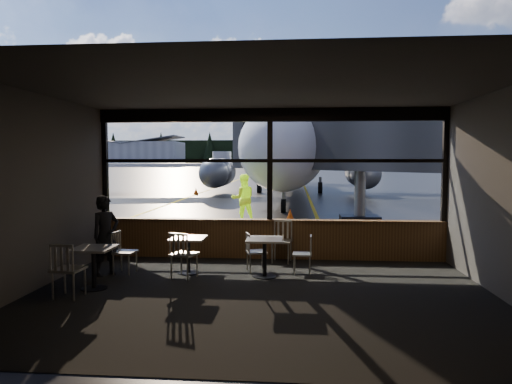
# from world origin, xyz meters

# --- Properties ---
(ground_plane) EXTENTS (520.00, 520.00, 0.00)m
(ground_plane) POSITION_xyz_m (0.00, 120.00, 0.00)
(ground_plane) COLOR black
(ground_plane) RESTS_ON ground
(carpet_floor) EXTENTS (8.00, 6.00, 0.01)m
(carpet_floor) POSITION_xyz_m (0.00, -3.00, 0.01)
(carpet_floor) COLOR black
(carpet_floor) RESTS_ON ground
(ceiling) EXTENTS (8.00, 6.00, 0.04)m
(ceiling) POSITION_xyz_m (0.00, -3.00, 3.50)
(ceiling) COLOR #38332D
(ceiling) RESTS_ON ground
(wall_left) EXTENTS (0.04, 6.00, 3.50)m
(wall_left) POSITION_xyz_m (-4.00, -3.00, 1.75)
(wall_left) COLOR #443E37
(wall_left) RESTS_ON ground
(wall_right) EXTENTS (0.04, 6.00, 3.50)m
(wall_right) POSITION_xyz_m (4.00, -3.00, 1.75)
(wall_right) COLOR #443E37
(wall_right) RESTS_ON ground
(wall_back) EXTENTS (8.00, 0.04, 3.50)m
(wall_back) POSITION_xyz_m (0.00, -6.00, 1.75)
(wall_back) COLOR #443E37
(wall_back) RESTS_ON ground
(window_sill) EXTENTS (8.00, 0.28, 0.90)m
(window_sill) POSITION_xyz_m (0.00, 0.00, 0.45)
(window_sill) COLOR #4F3118
(window_sill) RESTS_ON ground
(window_header) EXTENTS (8.00, 0.18, 0.30)m
(window_header) POSITION_xyz_m (0.00, 0.00, 3.35)
(window_header) COLOR black
(window_header) RESTS_ON ground
(mullion_left) EXTENTS (0.12, 0.12, 2.60)m
(mullion_left) POSITION_xyz_m (-3.95, 0.00, 2.20)
(mullion_left) COLOR black
(mullion_left) RESTS_ON ground
(mullion_centre) EXTENTS (0.12, 0.12, 2.60)m
(mullion_centre) POSITION_xyz_m (0.00, 0.00, 2.20)
(mullion_centre) COLOR black
(mullion_centre) RESTS_ON ground
(mullion_right) EXTENTS (0.12, 0.12, 2.60)m
(mullion_right) POSITION_xyz_m (3.95, 0.00, 2.20)
(mullion_right) COLOR black
(mullion_right) RESTS_ON ground
(window_transom) EXTENTS (8.00, 0.10, 0.08)m
(window_transom) POSITION_xyz_m (0.00, 0.00, 2.30)
(window_transom) COLOR black
(window_transom) RESTS_ON ground
(airliner) EXTENTS (28.61, 34.17, 10.33)m
(airliner) POSITION_xyz_m (0.25, 20.92, 5.17)
(airliner) COLOR white
(airliner) RESTS_ON ground_plane
(jet_bridge) EXTENTS (8.41, 10.27, 4.48)m
(jet_bridge) POSITION_xyz_m (3.60, 5.50, 2.24)
(jet_bridge) COLOR #2B2B2E
(jet_bridge) RESTS_ON ground_plane
(cafe_table_near) EXTENTS (0.70, 0.70, 0.78)m
(cafe_table_near) POSITION_xyz_m (-0.01, -1.72, 0.39)
(cafe_table_near) COLOR gray
(cafe_table_near) RESTS_ON carpet_floor
(cafe_table_mid) EXTENTS (0.68, 0.68, 0.75)m
(cafe_table_mid) POSITION_xyz_m (-1.58, -1.55, 0.37)
(cafe_table_mid) COLOR #A29B95
(cafe_table_mid) RESTS_ON carpet_floor
(cafe_table_left) EXTENTS (0.69, 0.69, 0.76)m
(cafe_table_left) POSITION_xyz_m (-3.00, -2.82, 0.38)
(cafe_table_left) COLOR #9E9891
(cafe_table_left) RESTS_ON carpet_floor
(chair_near_e) EXTENTS (0.46, 0.46, 0.80)m
(chair_near_e) POSITION_xyz_m (0.73, -1.40, 0.40)
(chair_near_e) COLOR #B2AEA1
(chair_near_e) RESTS_ON carpet_floor
(chair_near_w) EXTENTS (0.56, 0.56, 0.83)m
(chair_near_w) POSITION_xyz_m (-0.21, -1.33, 0.41)
(chair_near_w) COLOR #B8B2A6
(chair_near_w) RESTS_ON carpet_floor
(chair_near_n) EXTENTS (0.59, 0.59, 0.96)m
(chair_near_n) POSITION_xyz_m (0.29, -0.40, 0.48)
(chair_near_n) COLOR #B1ABA0
(chair_near_n) RESTS_ON carpet_floor
(chair_mid_s) EXTENTS (0.64, 0.64, 0.93)m
(chair_mid_s) POSITION_xyz_m (-1.58, -1.93, 0.47)
(chair_mid_s) COLOR #B1ACA0
(chair_mid_s) RESTS_ON carpet_floor
(chair_mid_w) EXTENTS (0.53, 0.53, 0.87)m
(chair_mid_w) POSITION_xyz_m (-2.87, -1.68, 0.43)
(chair_mid_w) COLOR beige
(chair_mid_w) RESTS_ON carpet_floor
(chair_left_s) EXTENTS (0.55, 0.55, 0.95)m
(chair_left_s) POSITION_xyz_m (-3.20, -3.34, 0.48)
(chair_left_s) COLOR #B5B0A3
(chair_left_s) RESTS_ON carpet_floor
(passenger) EXTENTS (0.65, 0.70, 1.61)m
(passenger) POSITION_xyz_m (-3.19, -1.84, 0.80)
(passenger) COLOR black
(passenger) RESTS_ON carpet_floor
(ground_crew) EXTENTS (1.03, 0.90, 1.80)m
(ground_crew) POSITION_xyz_m (-1.30, 5.99, 0.90)
(ground_crew) COLOR #BFF219
(ground_crew) RESTS_ON ground_plane
(cone_nose) EXTENTS (0.38, 0.38, 0.52)m
(cone_nose) POSITION_xyz_m (0.43, 6.22, 0.26)
(cone_nose) COLOR #FD5E07
(cone_nose) RESTS_ON ground_plane
(cone_wing) EXTENTS (0.34, 0.34, 0.47)m
(cone_wing) POSITION_xyz_m (-6.04, 19.72, 0.23)
(cone_wing) COLOR #ED6307
(cone_wing) RESTS_ON ground_plane
(hangar_left) EXTENTS (45.00, 18.00, 11.00)m
(hangar_left) POSITION_xyz_m (-70.00, 180.00, 5.50)
(hangar_left) COLOR silver
(hangar_left) RESTS_ON ground_plane
(hangar_mid) EXTENTS (38.00, 15.00, 10.00)m
(hangar_mid) POSITION_xyz_m (0.00, 185.00, 5.00)
(hangar_mid) COLOR silver
(hangar_mid) RESTS_ON ground_plane
(hangar_right) EXTENTS (50.00, 20.00, 12.00)m
(hangar_right) POSITION_xyz_m (60.00, 178.00, 6.00)
(hangar_right) COLOR silver
(hangar_right) RESTS_ON ground_plane
(fuel_tank_a) EXTENTS (8.00, 8.00, 6.00)m
(fuel_tank_a) POSITION_xyz_m (-30.00, 182.00, 3.00)
(fuel_tank_a) COLOR silver
(fuel_tank_a) RESTS_ON ground_plane
(fuel_tank_b) EXTENTS (8.00, 8.00, 6.00)m
(fuel_tank_b) POSITION_xyz_m (-20.00, 182.00, 3.00)
(fuel_tank_b) COLOR silver
(fuel_tank_b) RESTS_ON ground_plane
(fuel_tank_c) EXTENTS (8.00, 8.00, 6.00)m
(fuel_tank_c) POSITION_xyz_m (-10.00, 182.00, 3.00)
(fuel_tank_c) COLOR silver
(fuel_tank_c) RESTS_ON ground_plane
(treeline) EXTENTS (360.00, 3.00, 12.00)m
(treeline) POSITION_xyz_m (0.00, 210.00, 6.00)
(treeline) COLOR black
(treeline) RESTS_ON ground_plane
(cone_extra) EXTENTS (0.37, 0.37, 0.51)m
(cone_extra) POSITION_xyz_m (-0.19, 3.91, 0.25)
(cone_extra) COLOR #FF6A08
(cone_extra) RESTS_ON ground_plane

